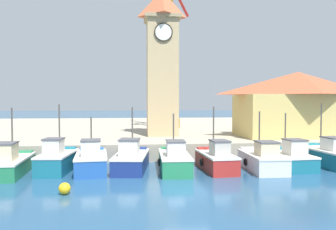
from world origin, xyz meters
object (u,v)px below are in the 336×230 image
(fishing_boat_left_inner, at_px, (91,160))
(fishing_boat_far_right, at_px, (326,155))
(fishing_boat_far_left, at_px, (9,164))
(port_crane_near, at_px, (164,71))
(clock_tower, at_px, (162,59))
(fishing_boat_left_outer, at_px, (57,160))
(mooring_buoy, at_px, (65,189))
(fishing_boat_center, at_px, (174,160))
(warehouse_right, at_px, (298,103))
(port_crane_far, at_px, (170,63))
(fishing_boat_mid_left, at_px, (131,159))
(fishing_boat_mid_right, at_px, (216,159))
(fishing_boat_right_outer, at_px, (289,158))
(fishing_boat_right_inner, at_px, (262,160))

(fishing_boat_left_inner, distance_m, fishing_boat_far_right, 16.57)
(fishing_boat_far_left, xyz_separation_m, port_crane_near, (11.37, 18.12, 7.63))
(fishing_boat_far_left, xyz_separation_m, clock_tower, (10.47, 9.82, 7.92))
(fishing_boat_left_outer, distance_m, mooring_buoy, 5.62)
(fishing_boat_center, xyz_separation_m, fishing_boat_far_right, (11.11, 0.76, 0.02))
(fishing_boat_left_outer, distance_m, warehouse_right, 21.85)
(fishing_boat_left_outer, bearing_deg, port_crane_far, 63.42)
(warehouse_right, bearing_deg, fishing_boat_far_right, -101.64)
(fishing_boat_mid_left, distance_m, port_crane_far, 21.24)
(fishing_boat_far_left, bearing_deg, mooring_buoy, -47.67)
(fishing_boat_mid_right, height_order, clock_tower, clock_tower)
(port_crane_near, distance_m, port_crane_far, 1.94)
(mooring_buoy, bearing_deg, fishing_boat_left_outer, 106.59)
(fishing_boat_mid_left, distance_m, fishing_boat_mid_right, 5.70)
(fishing_boat_left_outer, xyz_separation_m, mooring_buoy, (1.60, -5.36, -0.50))
(fishing_boat_mid_left, xyz_separation_m, mooring_buoy, (-3.21, -5.46, -0.44))
(fishing_boat_far_left, bearing_deg, fishing_boat_right_outer, 0.76)
(fishing_boat_left_outer, xyz_separation_m, fishing_boat_mid_left, (4.81, 0.10, -0.06))
(fishing_boat_far_right, bearing_deg, fishing_boat_right_inner, -168.02)
(port_crane_near, bearing_deg, fishing_boat_mid_right, -83.94)
(fishing_boat_far_right, distance_m, warehouse_right, 8.13)
(fishing_boat_left_inner, xyz_separation_m, fishing_boat_mid_left, (2.60, 0.24, -0.02))
(fishing_boat_left_inner, bearing_deg, fishing_boat_center, -3.36)
(warehouse_right, bearing_deg, fishing_boat_mid_left, -154.66)
(port_crane_near, height_order, port_crane_far, port_crane_far)
(clock_tower, bearing_deg, fishing_boat_right_inner, -59.71)
(fishing_boat_left_inner, relative_size, fishing_boat_mid_left, 0.92)
(fishing_boat_right_outer, distance_m, fishing_boat_far_right, 3.11)
(fishing_boat_left_inner, bearing_deg, fishing_boat_mid_right, -2.63)
(fishing_boat_center, distance_m, port_crane_near, 19.62)
(fishing_boat_left_inner, distance_m, fishing_boat_mid_right, 8.28)
(fishing_boat_mid_left, bearing_deg, fishing_boat_center, -11.08)
(fishing_boat_left_outer, relative_size, fishing_boat_left_inner, 0.94)
(fishing_boat_mid_left, height_order, fishing_boat_mid_right, fishing_boat_mid_right)
(mooring_buoy, bearing_deg, fishing_boat_mid_left, 59.56)
(fishing_boat_right_inner, relative_size, fishing_boat_far_right, 0.94)
(fishing_boat_mid_left, xyz_separation_m, fishing_boat_far_right, (13.96, 0.20, 0.02))
(fishing_boat_mid_right, xyz_separation_m, port_crane_near, (-1.92, 18.13, 7.60))
(clock_tower, bearing_deg, fishing_boat_far_left, -136.83)
(fishing_boat_right_inner, xyz_separation_m, warehouse_right, (6.68, 8.21, 3.72))
(fishing_boat_left_outer, height_order, port_crane_near, port_crane_near)
(fishing_boat_left_outer, xyz_separation_m, port_crane_near, (8.55, 17.60, 7.53))
(fishing_boat_right_inner, distance_m, fishing_boat_right_outer, 2.22)
(fishing_boat_right_inner, relative_size, warehouse_right, 0.41)
(port_crane_far, bearing_deg, clock_tower, -100.67)
(clock_tower, xyz_separation_m, warehouse_right, (12.58, -1.90, -4.19))
(fishing_boat_left_outer, distance_m, fishing_boat_right_inner, 13.58)
(fishing_boat_far_right, bearing_deg, fishing_boat_far_left, -177.85)
(port_crane_far, bearing_deg, fishing_boat_left_inner, -110.85)
(fishing_boat_mid_right, bearing_deg, warehouse_right, 39.07)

